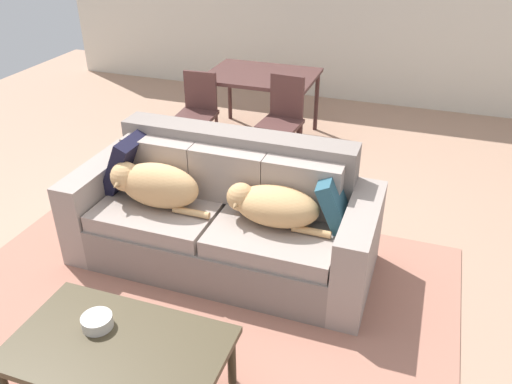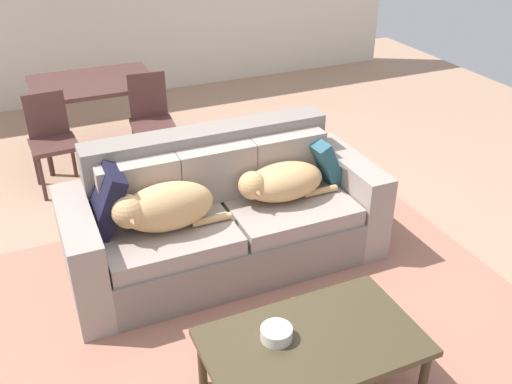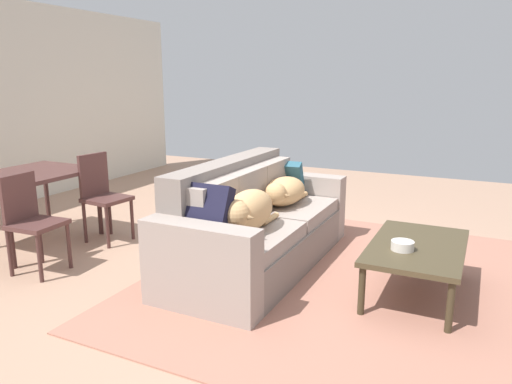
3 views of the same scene
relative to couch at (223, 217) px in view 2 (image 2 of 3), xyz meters
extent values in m
plane|color=tan|center=(-0.01, -0.03, -0.37)|extent=(10.00, 10.00, 0.00)
cube|color=#AC705C|center=(0.00, -0.82, -0.36)|extent=(3.53, 3.07, 0.01)
cube|color=gray|center=(0.00, -0.06, -0.19)|extent=(1.84, 0.93, 0.36)
cube|color=gray|center=(-0.46, -0.06, 0.05)|extent=(0.90, 0.89, 0.13)
cube|color=gray|center=(0.46, -0.07, 0.05)|extent=(0.90, 0.89, 0.13)
cube|color=gray|center=(0.00, 0.28, 0.36)|extent=(1.84, 0.25, 0.48)
cube|color=gray|center=(-0.57, 0.09, 0.32)|extent=(0.56, 0.16, 0.40)
cube|color=gray|center=(0.00, 0.09, 0.32)|extent=(0.56, 0.16, 0.40)
cube|color=gray|center=(0.57, 0.09, 0.32)|extent=(0.56, 0.16, 0.40)
cube|color=gray|center=(-1.03, -0.06, -0.02)|extent=(0.22, 0.92, 0.68)
cube|color=gray|center=(1.03, -0.07, -0.02)|extent=(0.22, 0.92, 0.68)
ellipsoid|color=tan|center=(-0.44, -0.16, 0.28)|extent=(0.62, 0.31, 0.33)
sphere|color=tan|center=(-0.71, -0.18, 0.32)|extent=(0.22, 0.22, 0.22)
cone|color=#A17B51|center=(-0.71, -0.28, 0.31)|extent=(0.10, 0.12, 0.10)
cylinder|color=tan|center=(-0.16, -0.22, 0.15)|extent=(0.28, 0.05, 0.05)
ellipsoid|color=tan|center=(0.44, -0.11, 0.25)|extent=(0.61, 0.36, 0.27)
sphere|color=tan|center=(0.18, -0.12, 0.29)|extent=(0.20, 0.20, 0.20)
cone|color=#9C764C|center=(0.18, -0.21, 0.28)|extent=(0.09, 0.11, 0.09)
cylinder|color=tan|center=(0.71, -0.18, 0.15)|extent=(0.27, 0.05, 0.05)
cube|color=black|center=(-0.82, 0.06, 0.32)|extent=(0.29, 0.46, 0.46)
cube|color=#295465|center=(0.82, 0.05, 0.29)|extent=(0.28, 0.40, 0.39)
cube|color=#453A25|center=(-0.03, -1.43, 0.04)|extent=(1.16, 0.70, 0.04)
cylinder|color=#3B3120|center=(0.50, -1.73, -0.17)|extent=(0.05, 0.05, 0.38)
cylinder|color=#3B3120|center=(-0.56, -1.13, -0.17)|extent=(0.05, 0.05, 0.38)
cylinder|color=#3B3120|center=(0.50, -1.13, -0.17)|extent=(0.05, 0.05, 0.38)
cylinder|color=silver|center=(-0.21, -1.34, 0.09)|extent=(0.17, 0.17, 0.07)
cube|color=#50302D|center=(-0.49, 2.33, 0.37)|extent=(1.21, 0.90, 0.04)
cylinder|color=#442826|center=(-1.04, 1.93, -0.01)|extent=(0.05, 0.05, 0.71)
cylinder|color=#442826|center=(0.07, 1.93, -0.01)|extent=(0.05, 0.05, 0.71)
cylinder|color=#442826|center=(-1.04, 2.73, -0.01)|extent=(0.05, 0.05, 0.71)
cylinder|color=#442826|center=(0.07, 2.73, -0.01)|extent=(0.05, 0.05, 0.71)
cube|color=#50302D|center=(-0.99, 1.63, 0.08)|extent=(0.42, 0.42, 0.04)
cube|color=#50302D|center=(-1.01, 1.81, 0.31)|extent=(0.36, 0.06, 0.41)
cylinder|color=#482B28|center=(-1.15, 1.45, -0.15)|extent=(0.04, 0.04, 0.42)
cylinder|color=#482B28|center=(-0.81, 1.47, -0.15)|extent=(0.04, 0.04, 0.42)
cylinder|color=#482B28|center=(-1.17, 1.79, -0.15)|extent=(0.04, 0.04, 0.42)
cylinder|color=#482B28|center=(-0.84, 1.81, -0.15)|extent=(0.04, 0.04, 0.42)
cube|color=#50302D|center=(-0.07, 1.68, 0.09)|extent=(0.44, 0.44, 0.04)
cube|color=#50302D|center=(-0.06, 1.86, 0.33)|extent=(0.36, 0.07, 0.45)
cylinder|color=#482B28|center=(-0.26, 1.53, -0.15)|extent=(0.04, 0.04, 0.44)
cylinder|color=#482B28|center=(0.08, 1.50, -0.15)|extent=(0.04, 0.04, 0.44)
cylinder|color=#482B28|center=(-0.23, 1.87, -0.15)|extent=(0.04, 0.04, 0.44)
cylinder|color=#482B28|center=(0.11, 1.83, -0.15)|extent=(0.04, 0.04, 0.44)
camera|label=1|loc=(1.31, -3.05, 2.13)|focal=36.38mm
camera|label=2|loc=(-1.22, -3.36, 2.23)|focal=40.07mm
camera|label=3|loc=(-3.80, -1.84, 1.32)|focal=33.88mm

